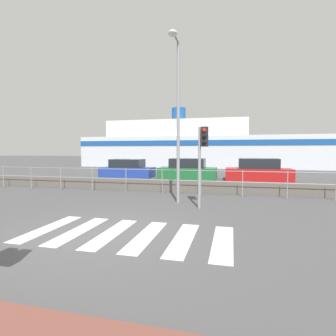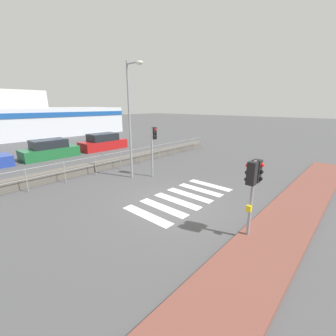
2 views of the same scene
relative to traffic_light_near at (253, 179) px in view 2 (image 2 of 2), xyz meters
name	(u,v)px [view 2 (image 2 of 2)]	position (x,y,z in m)	size (l,w,h in m)	color
ground_plane	(172,203)	(0.38, 3.46, -1.95)	(160.00, 160.00, 0.00)	#4C4C4F
sidewalk_brick	(272,239)	(0.38, -0.64, -1.89)	(24.00, 1.80, 0.12)	brown
crosswalk	(183,198)	(1.15, 3.46, -1.94)	(4.95, 2.40, 0.01)	silver
seawall	(88,168)	(0.38, 10.34, -1.67)	(24.32, 0.55, 0.55)	#605B54
harbor_fence	(95,163)	(0.38, 9.47, -1.17)	(21.93, 0.04, 1.19)	gray
traffic_light_near	(253,179)	(0.00, 0.00, 0.00)	(0.58, 0.41, 2.50)	gray
traffic_light_far	(153,141)	(2.56, 6.77, 0.15)	(0.34, 0.32, 2.86)	gray
streetlamp	(132,109)	(1.54, 7.32, 1.90)	(0.32, 1.22, 6.22)	gray
parked_car_green	(50,150)	(0.45, 16.32, -1.33)	(4.12, 1.80, 1.46)	#1E6633
parked_car_red	(103,143)	(5.30, 16.32, -1.31)	(4.30, 1.82, 1.49)	#B21919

